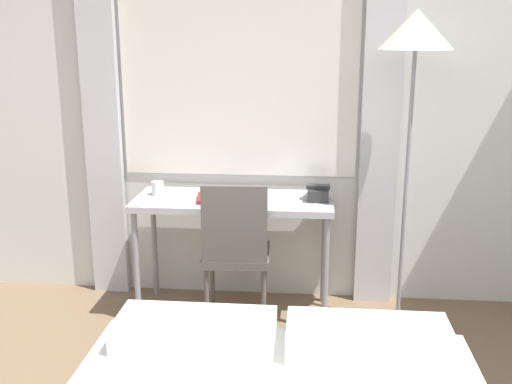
# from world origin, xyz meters

# --- Properties ---
(wall_back_with_window) EXTENTS (4.78, 0.13, 2.70)m
(wall_back_with_window) POSITION_xyz_m (-0.05, 2.72, 1.35)
(wall_back_with_window) COLOR silver
(wall_back_with_window) RESTS_ON ground_plane
(desk) EXTENTS (1.23, 0.51, 0.77)m
(desk) POSITION_xyz_m (-0.35, 2.39, 0.70)
(desk) COLOR #B2B2B7
(desk) RESTS_ON ground_plane
(desk_chair) EXTENTS (0.42, 0.42, 0.93)m
(desk_chair) POSITION_xyz_m (-0.32, 2.18, 0.53)
(desk_chair) COLOR #59514C
(desk_chair) RESTS_ON ground_plane
(standing_lamp) EXTENTS (0.42, 0.42, 1.89)m
(standing_lamp) POSITION_xyz_m (0.68, 2.32, 1.67)
(standing_lamp) COLOR #4C4C51
(standing_lamp) RESTS_ON ground_plane
(telephone) EXTENTS (0.15, 0.16, 0.10)m
(telephone) POSITION_xyz_m (0.17, 2.40, 0.81)
(telephone) COLOR #2D2D2D
(telephone) RESTS_ON desk
(book) EXTENTS (0.24, 0.24, 0.02)m
(book) POSITION_xyz_m (-0.46, 2.34, 0.78)
(book) COLOR maroon
(book) RESTS_ON desk
(mug) EXTENTS (0.08, 0.08, 0.09)m
(mug) POSITION_xyz_m (-0.84, 2.43, 0.81)
(mug) COLOR white
(mug) RESTS_ON desk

